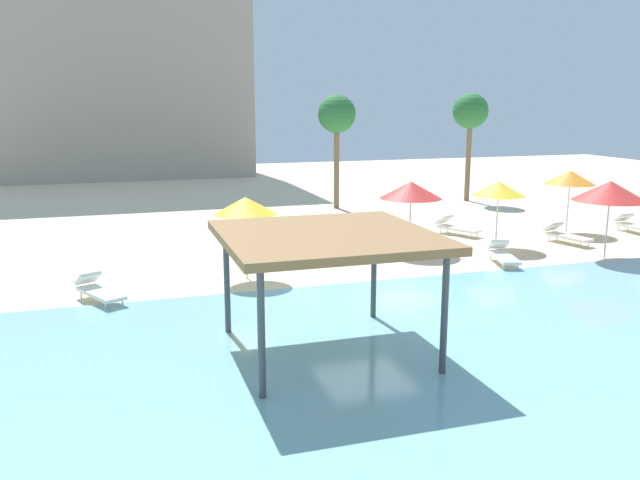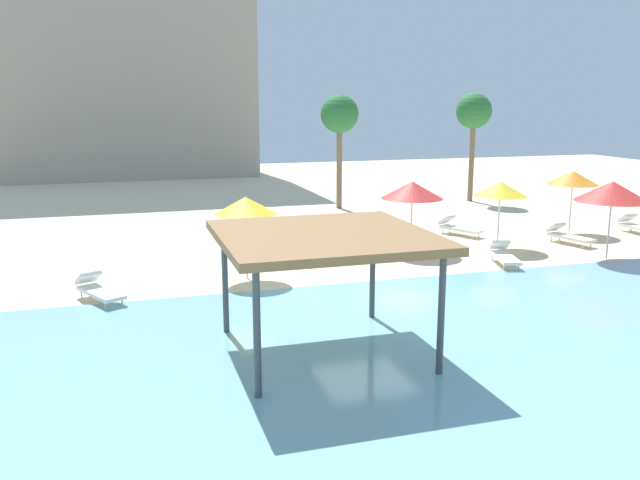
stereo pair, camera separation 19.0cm
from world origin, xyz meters
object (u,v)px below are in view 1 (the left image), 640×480
at_px(beach_umbrella_orange_5, 570,178).
at_px(lounge_chair_3, 503,254).
at_px(beach_umbrella_yellow_2, 499,189).
at_px(lounge_chair_4, 272,239).
at_px(lounge_chair_5, 565,235).
at_px(palm_tree_2, 470,113).
at_px(beach_umbrella_red_6, 610,191).
at_px(lounge_chair_0, 455,227).
at_px(beach_umbrella_red_0, 411,190).
at_px(shade_pavilion, 327,240).
at_px(beach_umbrella_yellow_4, 245,206).
at_px(palm_tree_1, 337,116).
at_px(lounge_chair_2, 634,225).
at_px(lounge_chair_6, 98,290).

bearing_deg(beach_umbrella_orange_5, lounge_chair_3, -144.69).
height_order(beach_umbrella_yellow_2, lounge_chair_4, beach_umbrella_yellow_2).
height_order(beach_umbrella_orange_5, lounge_chair_5, beach_umbrella_orange_5).
distance_m(lounge_chair_5, palm_tree_2, 11.92).
bearing_deg(beach_umbrella_red_6, lounge_chair_0, 119.15).
distance_m(beach_umbrella_red_0, beach_umbrella_orange_5, 7.85).
relative_size(lounge_chair_0, lounge_chair_4, 1.02).
relative_size(beach_umbrella_orange_5, lounge_chair_3, 1.29).
height_order(beach_umbrella_orange_5, palm_tree_2, palm_tree_2).
distance_m(shade_pavilion, beach_umbrella_yellow_4, 6.58).
xyz_separation_m(lounge_chair_4, palm_tree_2, (12.95, 8.29, 4.39)).
distance_m(beach_umbrella_orange_5, palm_tree_1, 11.60).
distance_m(beach_umbrella_yellow_2, lounge_chair_4, 8.60).
bearing_deg(lounge_chair_0, beach_umbrella_yellow_2, -19.08).
relative_size(beach_umbrella_orange_5, palm_tree_2, 0.44).
bearing_deg(shade_pavilion, beach_umbrella_orange_5, 35.38).
bearing_deg(palm_tree_2, lounge_chair_5, -100.26).
height_order(lounge_chair_0, lounge_chair_2, same).
bearing_deg(lounge_chair_6, lounge_chair_5, 71.60).
xyz_separation_m(beach_umbrella_red_0, beach_umbrella_orange_5, (7.76, 1.21, 0.05)).
distance_m(lounge_chair_2, lounge_chair_6, 21.39).
bearing_deg(lounge_chair_0, shade_pavilion, -65.92).
relative_size(shade_pavilion, palm_tree_1, 0.77).
bearing_deg(palm_tree_2, lounge_chair_0, -122.49).
height_order(beach_umbrella_orange_5, lounge_chair_2, beach_umbrella_orange_5).
bearing_deg(beach_umbrella_red_0, lounge_chair_2, 1.43).
xyz_separation_m(shade_pavilion, lounge_chair_0, (9.06, 10.69, -2.18)).
distance_m(shade_pavilion, lounge_chair_0, 14.18).
xyz_separation_m(beach_umbrella_yellow_4, lounge_chair_6, (-4.35, -1.14, -1.94)).
relative_size(beach_umbrella_orange_5, beach_umbrella_red_6, 0.95).
bearing_deg(lounge_chair_3, lounge_chair_4, -108.90).
relative_size(beach_umbrella_yellow_4, lounge_chair_2, 1.33).
bearing_deg(beach_umbrella_red_0, palm_tree_2, 51.25).
xyz_separation_m(lounge_chair_6, palm_tree_1, (11.41, 13.18, 4.29)).
bearing_deg(beach_umbrella_red_6, lounge_chair_3, 174.87).
bearing_deg(beach_umbrella_red_0, lounge_chair_5, -5.39).
height_order(beach_umbrella_yellow_4, beach_umbrella_orange_5, beach_umbrella_orange_5).
xyz_separation_m(shade_pavilion, lounge_chair_4, (1.31, 10.57, -2.18)).
relative_size(lounge_chair_6, palm_tree_2, 0.34).
relative_size(beach_umbrella_red_0, beach_umbrella_yellow_4, 1.00).
bearing_deg(beach_umbrella_yellow_4, palm_tree_1, 59.64).
height_order(lounge_chair_2, lounge_chair_6, same).
bearing_deg(beach_umbrella_red_6, lounge_chair_6, -179.95).
height_order(shade_pavilion, lounge_chair_0, shade_pavilion).
height_order(beach_umbrella_red_0, lounge_chair_5, beach_umbrella_red_0).
xyz_separation_m(beach_umbrella_yellow_2, palm_tree_2, (4.91, 10.71, 2.52)).
relative_size(beach_umbrella_orange_5, lounge_chair_5, 1.30).
distance_m(lounge_chair_0, palm_tree_2, 10.63).
bearing_deg(lounge_chair_3, palm_tree_1, -157.01).
bearing_deg(lounge_chair_3, lounge_chair_6, -72.17).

